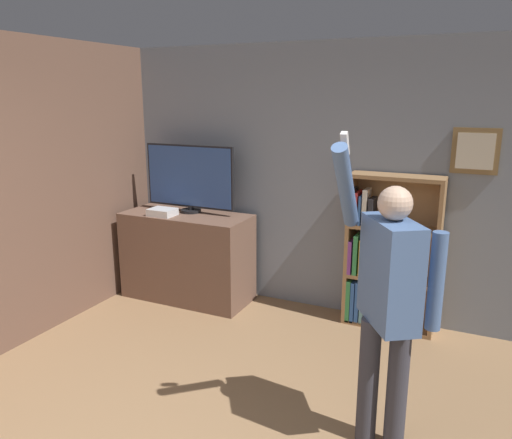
% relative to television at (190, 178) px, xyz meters
% --- Properties ---
extents(wall_back, '(6.29, 0.09, 2.70)m').
position_rel_television_xyz_m(wall_back, '(1.37, 0.31, 0.02)').
color(wall_back, gray).
rests_on(wall_back, ground_plane).
extents(wall_side_brick, '(0.06, 4.78, 2.70)m').
position_rel_television_xyz_m(wall_side_brick, '(-0.81, -1.31, 0.02)').
color(wall_side_brick, brown).
rests_on(wall_side_brick, ground_plane).
extents(tv_ledge, '(1.39, 0.60, 0.95)m').
position_rel_television_xyz_m(tv_ledge, '(0.00, -0.10, -0.85)').
color(tv_ledge, brown).
rests_on(tv_ledge, ground_plane).
extents(television, '(1.05, 0.22, 0.73)m').
position_rel_television_xyz_m(television, '(0.00, 0.00, 0.00)').
color(television, black).
rests_on(television, tv_ledge).
extents(game_console, '(0.27, 0.21, 0.07)m').
position_rel_television_xyz_m(game_console, '(-0.19, -0.26, -0.34)').
color(game_console, white).
rests_on(game_console, tv_ledge).
extents(bookshelf, '(0.85, 0.28, 1.49)m').
position_rel_television_xyz_m(bookshelf, '(2.04, 0.13, -0.63)').
color(bookshelf, '#997047').
rests_on(bookshelf, ground_plane).
extents(person, '(0.61, 0.58, 2.00)m').
position_rel_television_xyz_m(person, '(2.42, -1.62, -0.30)').
color(person, '#383842').
rests_on(person, ground_plane).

